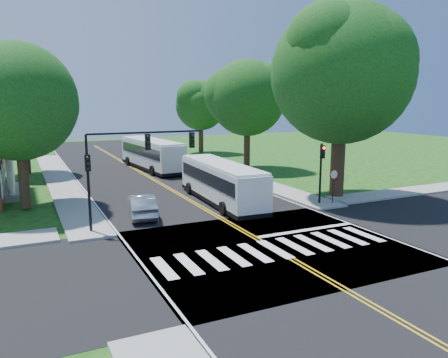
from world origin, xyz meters
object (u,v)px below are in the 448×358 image
bus_lead (221,182)px  signal_ne (321,165)px  suv (236,181)px  signal_nw (129,157)px  dark_sedan (214,175)px  bus_follow (151,154)px  hatchback (142,206)px

bus_lead → signal_ne: bearing=151.4°
signal_ne → suv: signal_ne is taller
signal_nw → dark_sedan: 16.48m
bus_lead → suv: bearing=-126.6°
signal_nw → suv: signal_nw is taller
signal_ne → suv: 8.84m
bus_follow → hatchback: bearing=67.5°
bus_follow → suv: bearing=100.7°
signal_ne → dark_sedan: 12.53m
signal_nw → signal_ne: (14.06, 0.01, -1.41)m
signal_ne → bus_lead: bearing=148.7°
signal_nw → bus_follow: size_ratio=0.55×
signal_nw → hatchback: (1.28, 2.29, -3.60)m
bus_lead → hatchback: bus_lead is taller
signal_nw → dark_sedan: signal_nw is taller
signal_ne → bus_lead: 7.50m
signal_ne → hatchback: (-12.77, 2.28, -2.19)m
hatchback → suv: hatchback is taller
signal_nw → bus_follow: (7.49, 21.57, -2.61)m
signal_nw → suv: bearing=35.7°
hatchback → dark_sedan: size_ratio=1.12×
dark_sedan → signal_nw: bearing=54.6°
bus_lead → suv: size_ratio=2.49×
bus_lead → bus_follow: size_ratio=0.90×
signal_nw → bus_lead: (7.75, 3.84, -2.78)m
signal_ne → dark_sedan: bearing=105.4°
bus_follow → dark_sedan: (3.30, -9.70, -1.15)m
bus_lead → dark_sedan: bus_lead is taller
dark_sedan → bus_follow: bearing=-64.4°
suv → dark_sedan: suv is taller
bus_follow → hatchback: (-6.21, -19.28, -0.99)m
signal_nw → bus_follow: bearing=70.9°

